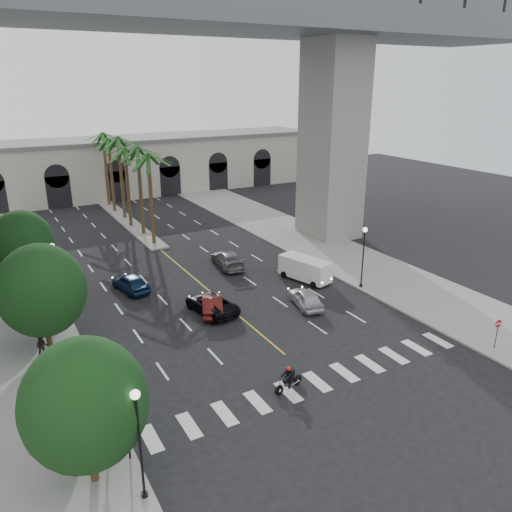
{
  "coord_description": "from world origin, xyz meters",
  "views": [
    {
      "loc": [
        -15.33,
        -21.51,
        16.56
      ],
      "look_at": [
        0.12,
        6.0,
        5.45
      ],
      "focal_mm": 35.0,
      "sensor_mm": 36.0,
      "label": 1
    }
  ],
  "objects": [
    {
      "name": "traffic_signal_far",
      "position": [
        -11.3,
        1.5,
        2.51
      ],
      "size": [
        0.25,
        0.18,
        3.65
      ],
      "color": "black",
      "rests_on": "ground"
    },
    {
      "name": "traffic_signal_near",
      "position": [
        -11.3,
        -2.5,
        2.51
      ],
      "size": [
        0.25,
        0.18,
        3.65
      ],
      "color": "black",
      "rests_on": "ground"
    },
    {
      "name": "cargo_van",
      "position": [
        8.28,
        11.74,
        1.13
      ],
      "size": [
        2.98,
        5.06,
        2.03
      ],
      "rotation": [
        0.0,
        0.0,
        0.27
      ],
      "color": "white",
      "rests_on": "ground"
    },
    {
      "name": "palm_b",
      "position": [
        0.1,
        32.0,
        9.37
      ],
      "size": [
        3.2,
        3.2,
        10.6
      ],
      "color": "#47331E",
      "rests_on": "ground"
    },
    {
      "name": "palm_d",
      "position": [
        0.15,
        40.0,
        9.65
      ],
      "size": [
        3.2,
        3.2,
        10.9
      ],
      "color": "#47331E",
      "rests_on": "ground"
    },
    {
      "name": "street_tree_mid",
      "position": [
        -13.0,
        10.0,
        4.21
      ],
      "size": [
        5.44,
        5.44,
        7.21
      ],
      "color": "#382616",
      "rests_on": "ground"
    },
    {
      "name": "median",
      "position": [
        0.0,
        38.0,
        0.1
      ],
      "size": [
        2.0,
        24.0,
        0.2
      ],
      "primitive_type": "cube",
      "color": "gray",
      "rests_on": "ground"
    },
    {
      "name": "palm_a",
      "position": [
        0.0,
        28.0,
        9.1
      ],
      "size": [
        3.2,
        3.2,
        10.3
      ],
      "color": "#47331E",
      "rests_on": "ground"
    },
    {
      "name": "sidewalk_right",
      "position": [
        15.0,
        15.0,
        0.07
      ],
      "size": [
        8.0,
        100.0,
        0.15
      ],
      "primitive_type": "cube",
      "color": "gray",
      "rests_on": "ground"
    },
    {
      "name": "palm_e",
      "position": [
        -0.1,
        44.0,
        9.19
      ],
      "size": [
        3.2,
        3.2,
        10.4
      ],
      "color": "#47331E",
      "rests_on": "ground"
    },
    {
      "name": "pedestrian_b",
      "position": [
        -13.54,
        8.91,
        0.91
      ],
      "size": [
        0.8,
        0.66,
        1.52
      ],
      "primitive_type": "imported",
      "rotation": [
        0.0,
        0.0,
        -0.12
      ],
      "color": "black",
      "rests_on": "sidewalk_left"
    },
    {
      "name": "car_e",
      "position": [
        -5.67,
        16.98,
        0.74
      ],
      "size": [
        2.52,
        4.62,
        1.49
      ],
      "primitive_type": "imported",
      "rotation": [
        0.0,
        0.0,
        3.32
      ],
      "color": "#0F2447",
      "rests_on": "ground"
    },
    {
      "name": "car_c",
      "position": [
        -1.52,
        9.99,
        0.69
      ],
      "size": [
        2.99,
        5.26,
        1.38
      ],
      "primitive_type": "imported",
      "rotation": [
        0.0,
        0.0,
        3.29
      ],
      "color": "black",
      "rests_on": "ground"
    },
    {
      "name": "car_a",
      "position": [
        5.29,
        7.36,
        0.7
      ],
      "size": [
        2.48,
        4.36,
        1.4
      ],
      "primitive_type": "imported",
      "rotation": [
        0.0,
        0.0,
        2.93
      ],
      "color": "silver",
      "rests_on": "ground"
    },
    {
      "name": "bridge",
      "position": [
        3.42,
        22.0,
        18.51
      ],
      "size": [
        75.0,
        13.0,
        26.0
      ],
      "color": "gray",
      "rests_on": "ground"
    },
    {
      "name": "sidewalk_left",
      "position": [
        -15.0,
        15.0,
        0.07
      ],
      "size": [
        8.0,
        100.0,
        0.15
      ],
      "primitive_type": "cube",
      "color": "gray",
      "rests_on": "ground"
    },
    {
      "name": "pier_building",
      "position": [
        0.0,
        55.0,
        4.27
      ],
      "size": [
        71.0,
        10.5,
        8.5
      ],
      "color": "beige",
      "rests_on": "ground"
    },
    {
      "name": "motorcycle_rider",
      "position": [
        -1.83,
        -1.31,
        0.68
      ],
      "size": [
        2.05,
        0.7,
        1.51
      ],
      "rotation": [
        0.0,
        0.0,
        0.24
      ],
      "color": "black",
      "rests_on": "ground"
    },
    {
      "name": "car_b",
      "position": [
        -1.5,
        9.83,
        0.7
      ],
      "size": [
        3.01,
        4.47,
        1.39
      ],
      "primitive_type": "imported",
      "rotation": [
        0.0,
        0.0,
        2.74
      ],
      "color": "#47110E",
      "rests_on": "ground"
    },
    {
      "name": "palm_f",
      "position": [
        0.2,
        48.0,
        9.46
      ],
      "size": [
        3.2,
        3.2,
        10.7
      ],
      "color": "#47331E",
      "rests_on": "ground"
    },
    {
      "name": "palm_c",
      "position": [
        -0.2,
        36.0,
        8.91
      ],
      "size": [
        3.2,
        3.2,
        10.1
      ],
      "color": "#47331E",
      "rests_on": "ground"
    },
    {
      "name": "pedestrian_a",
      "position": [
        -13.12,
        6.0,
        1.1
      ],
      "size": [
        0.82,
        0.7,
        1.9
      ],
      "primitive_type": "imported",
      "rotation": [
        0.0,
        0.0,
        0.42
      ],
      "color": "black",
      "rests_on": "sidewalk_left"
    },
    {
      "name": "lamp_post_left_near",
      "position": [
        -11.4,
        -5.0,
        3.22
      ],
      "size": [
        0.4,
        0.4,
        5.35
      ],
      "color": "black",
      "rests_on": "ground"
    },
    {
      "name": "lamp_post_right",
      "position": [
        11.4,
        8.0,
        3.22
      ],
      "size": [
        0.4,
        0.4,
        5.35
      ],
      "color": "black",
      "rests_on": "ground"
    },
    {
      "name": "do_not_enter_sign",
      "position": [
        12.14,
        -4.21,
        1.6
      ],
      "size": [
        0.54,
        0.08,
        2.2
      ],
      "rotation": [
        0.0,
        0.0,
        -0.09
      ],
      "color": "black",
      "rests_on": "ground"
    },
    {
      "name": "car_d",
      "position": [
        3.9,
        18.15,
        0.75
      ],
      "size": [
        2.81,
        5.41,
        1.5
      ],
      "primitive_type": "imported",
      "rotation": [
        0.0,
        0.0,
        3.0
      ],
      "color": "slate",
      "rests_on": "ground"
    },
    {
      "name": "street_tree_far",
      "position": [
        -13.0,
        22.0,
        3.9
      ],
      "size": [
        5.04,
        5.04,
        6.68
      ],
      "color": "#382616",
      "rests_on": "ground"
    },
    {
      "name": "lamp_post_left_far",
      "position": [
        -11.4,
        16.0,
        3.22
      ],
      "size": [
        0.4,
        0.4,
        5.35
      ],
      "color": "black",
      "rests_on": "ground"
    },
    {
      "name": "ground",
      "position": [
        0.0,
        0.0,
        0.0
      ],
      "size": [
        140.0,
        140.0,
        0.0
      ],
      "primitive_type": "plane",
      "color": "black",
      "rests_on": "ground"
    },
    {
      "name": "street_tree_near",
      "position": [
        -13.0,
        -3.0,
        4.02
      ],
      "size": [
        5.2,
        5.2,
        6.89
      ],
      "color": "#382616",
      "rests_on": "ground"
    }
  ]
}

